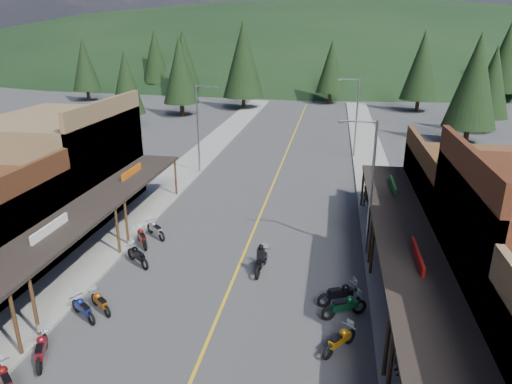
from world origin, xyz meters
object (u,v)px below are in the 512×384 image
at_px(pine_11, 475,81).
at_px(bike_east_7, 340,339).
at_px(pine_7, 155,56).
at_px(bike_west_10, 142,236).
at_px(shop_east_3, 476,202).
at_px(bike_west_8, 100,301).
at_px(pedestrian_east_a, 400,356).
at_px(bike_west_5, 5,379).
at_px(bike_west_6, 41,349).
at_px(streetlight_1, 199,125).
at_px(pine_8, 126,83).
at_px(pine_0, 85,65).
at_px(pine_2, 243,59).
at_px(pine_9, 492,82).
at_px(bike_east_9, 340,293).
at_px(shop_west_3, 63,165).
at_px(bike_west_7, 83,308).
at_px(bike_west_9, 137,255).
at_px(streetlight_3, 355,114).
at_px(pine_5, 506,57).
at_px(bike_west_11, 155,229).
at_px(pine_3, 331,66).
at_px(pedestrian_east_b, 365,195).
at_px(pine_1, 183,59).
at_px(rider_on_bike, 261,260).
at_px(pine_10, 180,70).
at_px(bike_east_8, 344,305).

relative_size(pine_11, bike_east_7, 6.10).
relative_size(pine_7, bike_west_10, 5.89).
height_order(shop_east_3, bike_west_8, shop_east_3).
height_order(bike_west_10, pedestrian_east_a, pedestrian_east_a).
height_order(bike_west_5, bike_west_6, bike_west_6).
relative_size(streetlight_1, bike_west_8, 4.30).
distance_m(streetlight_1, pine_8, 23.51).
xyz_separation_m(pine_0, pine_2, (30.00, -4.00, 1.51)).
relative_size(pine_9, bike_east_9, 4.80).
bearing_deg(shop_west_3, bike_west_7, -56.90).
height_order(pine_8, bike_west_9, pine_8).
xyz_separation_m(pine_7, bike_west_6, (25.82, -79.52, -6.63)).
bearing_deg(pine_2, shop_east_3, -63.04).
bearing_deg(shop_east_3, bike_west_6, -143.37).
height_order(pine_11, bike_east_9, pine_11).
bearing_deg(streetlight_3, bike_west_9, -116.39).
bearing_deg(bike_west_9, bike_west_5, -146.18).
height_order(pine_11, bike_west_10, pine_11).
xyz_separation_m(pine_11, bike_west_6, (-26.18, -41.52, -6.58)).
xyz_separation_m(pine_5, bike_west_10, (-40.37, -65.04, -7.38)).
bearing_deg(pine_5, pine_9, -110.32).
height_order(pine_11, bike_west_11, pine_11).
xyz_separation_m(pine_3, bike_west_8, (-9.53, -65.93, -5.95)).
xyz_separation_m(pine_2, pedestrian_east_b, (17.41, -42.21, -7.05)).
height_order(pine_7, pine_11, pine_7).
bearing_deg(pine_0, pine_2, -7.59).
relative_size(pine_1, pedestrian_east_b, 7.95).
relative_size(shop_east_3, bike_west_10, 5.13).
relative_size(pine_3, pine_9, 1.02).
relative_size(pine_1, pine_2, 0.89).
xyz_separation_m(shop_east_3, rider_on_bike, (-12.41, -6.27, -1.83)).
distance_m(pine_1, pine_8, 30.09).
bearing_deg(pine_7, bike_west_5, -72.54).
bearing_deg(pedestrian_east_a, pine_10, -169.14).
distance_m(pine_1, pine_9, 54.13).
height_order(pine_7, pedestrian_east_a, pine_7).
height_order(bike_east_7, pedestrian_east_a, pedestrian_east_a).
height_order(shop_west_3, pine_0, pine_0).
relative_size(bike_east_9, rider_on_bike, 0.95).
bearing_deg(pedestrian_east_b, pine_9, -138.99).
relative_size(bike_west_7, bike_east_7, 0.98).
relative_size(pine_5, bike_west_8, 7.53).
distance_m(pine_10, pedestrian_east_b, 43.02).
xyz_separation_m(bike_west_6, bike_west_10, (-0.20, 10.48, 0.00)).
distance_m(pine_9, bike_west_10, 49.02).
xyz_separation_m(streetlight_3, pine_5, (27.05, 42.00, 3.53)).
xyz_separation_m(streetlight_1, pedestrian_east_b, (14.37, -6.21, -3.52)).
xyz_separation_m(streetlight_1, bike_west_11, (0.97, -13.78, -3.85)).
bearing_deg(pine_0, streetlight_3, -34.28).
relative_size(bike_east_8, bike_east_9, 0.99).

